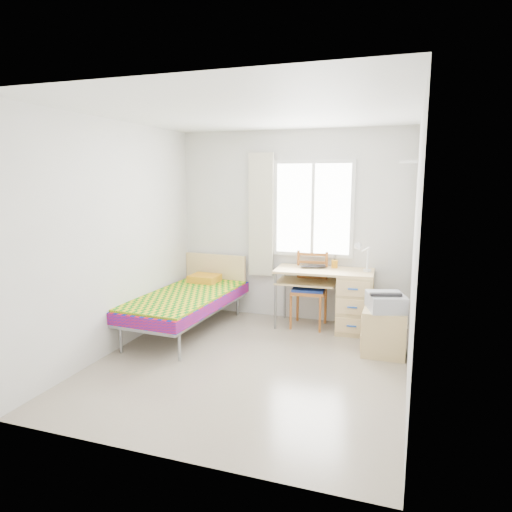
{
  "coord_description": "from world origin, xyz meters",
  "views": [
    {
      "loc": [
        1.54,
        -4.34,
        1.98
      ],
      "look_at": [
        -0.11,
        0.55,
        1.08
      ],
      "focal_mm": 32.0,
      "sensor_mm": 36.0,
      "label": 1
    }
  ],
  "objects_px": {
    "desk": "(349,299)",
    "chair": "(310,285)",
    "bed": "(188,299)",
    "cabinet": "(384,332)",
    "printer": "(386,301)"
  },
  "relations": [
    {
      "from": "cabinet",
      "to": "printer",
      "type": "relative_size",
      "value": 0.97
    },
    {
      "from": "desk",
      "to": "chair",
      "type": "relative_size",
      "value": 1.28
    },
    {
      "from": "bed",
      "to": "printer",
      "type": "relative_size",
      "value": 3.81
    },
    {
      "from": "bed",
      "to": "cabinet",
      "type": "bearing_deg",
      "value": 1.91
    },
    {
      "from": "cabinet",
      "to": "chair",
      "type": "bearing_deg",
      "value": 143.49
    },
    {
      "from": "bed",
      "to": "desk",
      "type": "bearing_deg",
      "value": 21.04
    },
    {
      "from": "chair",
      "to": "cabinet",
      "type": "bearing_deg",
      "value": -41.57
    },
    {
      "from": "desk",
      "to": "cabinet",
      "type": "height_order",
      "value": "desk"
    },
    {
      "from": "chair",
      "to": "cabinet",
      "type": "relative_size",
      "value": 1.93
    },
    {
      "from": "printer",
      "to": "desk",
      "type": "bearing_deg",
      "value": 108.28
    },
    {
      "from": "cabinet",
      "to": "printer",
      "type": "height_order",
      "value": "printer"
    },
    {
      "from": "desk",
      "to": "printer",
      "type": "xyz_separation_m",
      "value": [
        0.48,
        -0.68,
        0.19
      ]
    },
    {
      "from": "desk",
      "to": "cabinet",
      "type": "xyz_separation_m",
      "value": [
        0.48,
        -0.69,
        -0.17
      ]
    },
    {
      "from": "chair",
      "to": "printer",
      "type": "bearing_deg",
      "value": -41.11
    },
    {
      "from": "printer",
      "to": "cabinet",
      "type": "bearing_deg",
      "value": -121.51
    }
  ]
}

